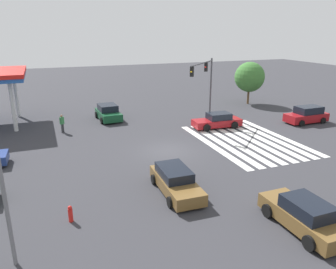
{
  "coord_description": "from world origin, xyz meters",
  "views": [
    {
      "loc": [
        -22.2,
        8.57,
        8.96
      ],
      "look_at": [
        0.0,
        0.0,
        1.33
      ],
      "focal_mm": 35.0,
      "sensor_mm": 36.0,
      "label": 1
    }
  ],
  "objects_px": {
    "car_0": "(108,113)",
    "car_2": "(304,215)",
    "car_3": "(217,121)",
    "car_6": "(176,181)",
    "fire_hydrant": "(70,214)",
    "car_4": "(307,115)",
    "tree_corner_c": "(250,77)",
    "traffic_signal_mast": "(206,78)",
    "pedestrian": "(62,123)"
  },
  "relations": [
    {
      "from": "traffic_signal_mast",
      "to": "car_6",
      "type": "relative_size",
      "value": 1.31
    },
    {
      "from": "car_0",
      "to": "pedestrian",
      "type": "bearing_deg",
      "value": -60.64
    },
    {
      "from": "traffic_signal_mast",
      "to": "car_6",
      "type": "height_order",
      "value": "traffic_signal_mast"
    },
    {
      "from": "car_2",
      "to": "car_4",
      "type": "relative_size",
      "value": 1.03
    },
    {
      "from": "car_6",
      "to": "pedestrian",
      "type": "xyz_separation_m",
      "value": [
        14.26,
        5.25,
        0.28
      ]
    },
    {
      "from": "car_4",
      "to": "traffic_signal_mast",
      "type": "bearing_deg",
      "value": -22.65
    },
    {
      "from": "car_2",
      "to": "pedestrian",
      "type": "distance_m",
      "value": 21.98
    },
    {
      "from": "pedestrian",
      "to": "fire_hydrant",
      "type": "distance_m",
      "value": 15.32
    },
    {
      "from": "traffic_signal_mast",
      "to": "car_3",
      "type": "bearing_deg",
      "value": 52.72
    },
    {
      "from": "car_2",
      "to": "fire_hydrant",
      "type": "bearing_deg",
      "value": 65.4
    },
    {
      "from": "car_4",
      "to": "fire_hydrant",
      "type": "bearing_deg",
      "value": 21.99
    },
    {
      "from": "traffic_signal_mast",
      "to": "car_2",
      "type": "bearing_deg",
      "value": 32.0
    },
    {
      "from": "tree_corner_c",
      "to": "car_4",
      "type": "bearing_deg",
      "value": -177.49
    },
    {
      "from": "car_6",
      "to": "tree_corner_c",
      "type": "bearing_deg",
      "value": 138.13
    },
    {
      "from": "car_2",
      "to": "fire_hydrant",
      "type": "distance_m",
      "value": 11.11
    },
    {
      "from": "car_6",
      "to": "fire_hydrant",
      "type": "xyz_separation_m",
      "value": [
        -1.04,
        5.96,
        -0.23
      ]
    },
    {
      "from": "traffic_signal_mast",
      "to": "car_2",
      "type": "relative_size",
      "value": 1.38
    },
    {
      "from": "car_2",
      "to": "pedestrian",
      "type": "xyz_separation_m",
      "value": [
        19.87,
        9.4,
        0.22
      ]
    },
    {
      "from": "car_6",
      "to": "tree_corner_c",
      "type": "distance_m",
      "value": 25.7
    },
    {
      "from": "car_0",
      "to": "car_6",
      "type": "height_order",
      "value": "car_0"
    },
    {
      "from": "car_0",
      "to": "car_4",
      "type": "bearing_deg",
      "value": 63.0
    },
    {
      "from": "car_4",
      "to": "car_3",
      "type": "bearing_deg",
      "value": -11.04
    },
    {
      "from": "car_3",
      "to": "car_4",
      "type": "bearing_deg",
      "value": 172.64
    },
    {
      "from": "traffic_signal_mast",
      "to": "car_0",
      "type": "bearing_deg",
      "value": -71.65
    },
    {
      "from": "car_2",
      "to": "car_4",
      "type": "distance_m",
      "value": 20.07
    },
    {
      "from": "fire_hydrant",
      "to": "car_2",
      "type": "bearing_deg",
      "value": -114.31
    },
    {
      "from": "car_3",
      "to": "car_0",
      "type": "bearing_deg",
      "value": -32.81
    },
    {
      "from": "tree_corner_c",
      "to": "car_3",
      "type": "bearing_deg",
      "value": 131.86
    },
    {
      "from": "traffic_signal_mast",
      "to": "fire_hydrant",
      "type": "relative_size",
      "value": 7.25
    },
    {
      "from": "traffic_signal_mast",
      "to": "car_4",
      "type": "height_order",
      "value": "traffic_signal_mast"
    },
    {
      "from": "car_3",
      "to": "fire_hydrant",
      "type": "relative_size",
      "value": 5.48
    },
    {
      "from": "car_2",
      "to": "car_3",
      "type": "xyz_separation_m",
      "value": [
        16.25,
        -4.54,
        -0.06
      ]
    },
    {
      "from": "traffic_signal_mast",
      "to": "car_4",
      "type": "distance_m",
      "value": 10.96
    },
    {
      "from": "car_0",
      "to": "pedestrian",
      "type": "distance_m",
      "value": 5.65
    },
    {
      "from": "car_6",
      "to": "pedestrian",
      "type": "height_order",
      "value": "pedestrian"
    },
    {
      "from": "car_0",
      "to": "car_2",
      "type": "xyz_separation_m",
      "value": [
        -22.87,
        -4.61,
        -0.03
      ]
    },
    {
      "from": "car_0",
      "to": "car_4",
      "type": "xyz_separation_m",
      "value": [
        -8.31,
        -18.43,
        0.04
      ]
    },
    {
      "from": "car_0",
      "to": "car_6",
      "type": "relative_size",
      "value": 0.88
    },
    {
      "from": "car_2",
      "to": "pedestrian",
      "type": "relative_size",
      "value": 2.68
    },
    {
      "from": "car_3",
      "to": "car_4",
      "type": "distance_m",
      "value": 9.43
    },
    {
      "from": "car_0",
      "to": "tree_corner_c",
      "type": "bearing_deg",
      "value": 91.46
    },
    {
      "from": "car_0",
      "to": "car_2",
      "type": "distance_m",
      "value": 23.33
    },
    {
      "from": "car_3",
      "to": "pedestrian",
      "type": "xyz_separation_m",
      "value": [
        3.61,
        13.95,
        0.28
      ]
    },
    {
      "from": "car_0",
      "to": "car_3",
      "type": "bearing_deg",
      "value": 51.44
    },
    {
      "from": "car_0",
      "to": "fire_hydrant",
      "type": "relative_size",
      "value": 4.88
    },
    {
      "from": "car_2",
      "to": "fire_hydrant",
      "type": "height_order",
      "value": "car_2"
    },
    {
      "from": "traffic_signal_mast",
      "to": "car_2",
      "type": "distance_m",
      "value": 19.27
    },
    {
      "from": "traffic_signal_mast",
      "to": "car_4",
      "type": "xyz_separation_m",
      "value": [
        -3.86,
        -9.57,
        -3.7
      ]
    },
    {
      "from": "pedestrian",
      "to": "tree_corner_c",
      "type": "distance_m",
      "value": 23.33
    },
    {
      "from": "car_2",
      "to": "fire_hydrant",
      "type": "relative_size",
      "value": 5.26
    }
  ]
}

